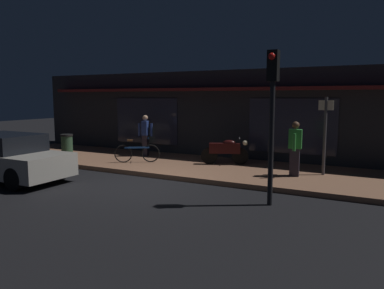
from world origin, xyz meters
The scene contains 11 objects.
ground_plane centered at (0.00, 0.00, 0.00)m, with size 60.00×60.00×0.00m, color black.
sidewalk_slab centered at (0.00, 3.00, 0.07)m, with size 18.00×4.00×0.15m, color #8C6047.
storefront_building centered at (0.00, 6.39, 1.80)m, with size 18.00×3.30×3.60m.
motorcycle centered at (1.22, 3.55, 0.65)m, with size 1.62×0.84×0.97m.
bicycle_parked centered at (-1.81, 2.38, 0.51)m, with size 1.40×0.96×0.91m.
person_photographer centered at (-2.44, 3.83, 1.03)m, with size 0.61×0.43×1.67m.
person_bystander centered at (3.86, 2.68, 1.03)m, with size 0.40×0.62×1.67m.
sign_post centered at (4.61, 3.30, 1.51)m, with size 0.44×0.09×2.40m.
trash_bin centered at (-4.98, 2.01, 0.62)m, with size 0.48×0.48×0.93m.
traffic_light_pole centered at (3.95, -0.19, 2.48)m, with size 0.24×0.33×3.60m.
parked_car_far centered at (-4.00, -1.35, 0.70)m, with size 4.10×1.79×1.42m.
Camera 1 is at (6.37, -8.65, 2.55)m, focal length 34.91 mm.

